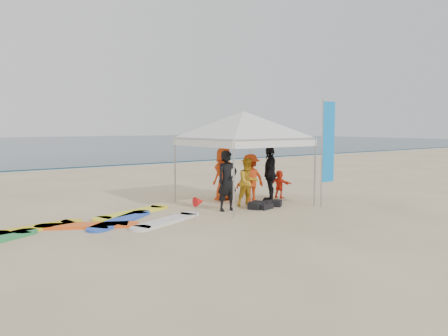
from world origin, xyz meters
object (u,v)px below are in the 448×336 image
person_black_b (270,174)px  person_seated (279,184)px  person_orange_a (250,179)px  person_yellow (248,182)px  marker_pennant (199,202)px  person_orange_b (224,174)px  feather_flag (328,143)px  surfboard_spread (96,224)px  person_black_a (227,181)px  canopy_tent (243,112)px

person_black_b → person_seated: person_black_b is taller
person_orange_a → person_seated: (1.56, 0.26, -0.32)m
person_yellow → marker_pennant: bearing=-157.3°
person_orange_b → person_black_b: bearing=110.6°
person_seated → marker_pennant: size_ratio=1.57×
feather_flag → surfboard_spread: (-6.98, 1.69, -1.99)m
person_orange_b → surfboard_spread: (-4.99, -1.21, -0.89)m
person_orange_b → surfboard_spread: bearing=-6.3°
person_orange_a → surfboard_spread: 5.36m
person_black_a → feather_flag: size_ratio=0.53×
person_black_b → canopy_tent: canopy_tent is taller
person_orange_b → person_seated: bearing=136.2°
person_orange_b → surfboard_spread: person_orange_b is taller
person_black_b → feather_flag: bearing=77.0°
person_black_a → person_yellow: 1.09m
person_orange_a → person_black_b: bearing=172.3°
person_black_a → person_orange_a: bearing=28.0°
person_orange_a → canopy_tent: (-0.29, 0.03, 2.22)m
person_orange_b → feather_flag: size_ratio=0.54×
person_yellow → canopy_tent: bearing=82.5°
person_black_a → person_orange_a: 1.53m
person_black_a → marker_pennant: (-1.35, -0.53, -0.42)m
person_orange_b → person_black_a: bearing=37.3°
person_orange_a → marker_pennant: (-2.75, -1.13, -0.33)m
person_orange_a → marker_pennant: bearing=25.7°
person_black_a → person_orange_b: size_ratio=1.00×
canopy_tent → feather_flag: bearing=-43.1°
feather_flag → person_orange_b: bearing=124.5°
person_seated → surfboard_spread: person_seated is taller
person_orange_a → canopy_tent: 2.24m
marker_pennant → person_orange_a: bearing=22.4°
person_seated → canopy_tent: size_ratio=0.22×
person_orange_a → surfboard_spread: (-5.30, -0.13, -0.79)m
canopy_tent → surfboard_spread: canopy_tent is taller
marker_pennant → surfboard_spread: bearing=158.4°
canopy_tent → surfboard_spread: bearing=-178.2°
person_yellow → surfboard_spread: size_ratio=0.25×
person_yellow → person_seated: size_ratio=1.55×
person_seated → feather_flag: (0.13, -2.07, 1.53)m
feather_flag → person_seated: bearing=93.5°
surfboard_spread → canopy_tent: bearing=1.8°
person_orange_a → feather_flag: feather_flag is taller
person_orange_a → person_seated: bearing=-167.4°
person_orange_a → person_black_b: (0.74, -0.14, 0.13)m
person_seated → marker_pennant: bearing=96.8°
person_black_b → marker_pennant: size_ratio=2.98×
person_yellow → feather_flag: size_ratio=0.45×
person_orange_a → person_black_b: 0.76m
person_seated → person_black_b: bearing=105.0°
person_yellow → feather_flag: 2.82m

